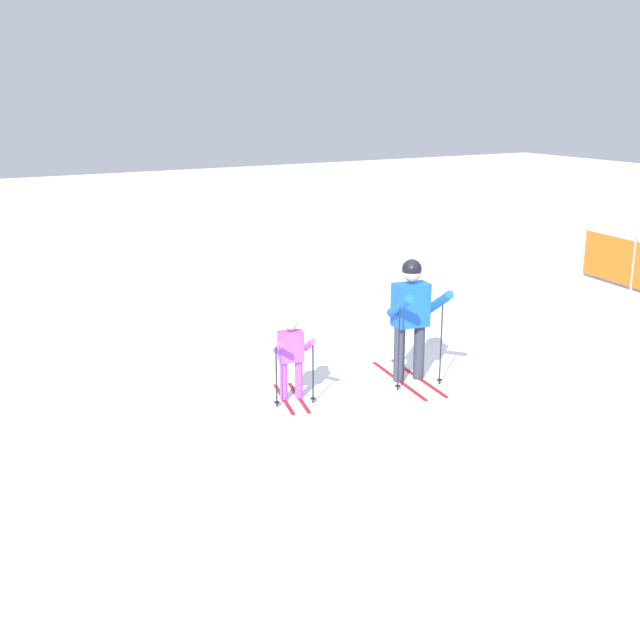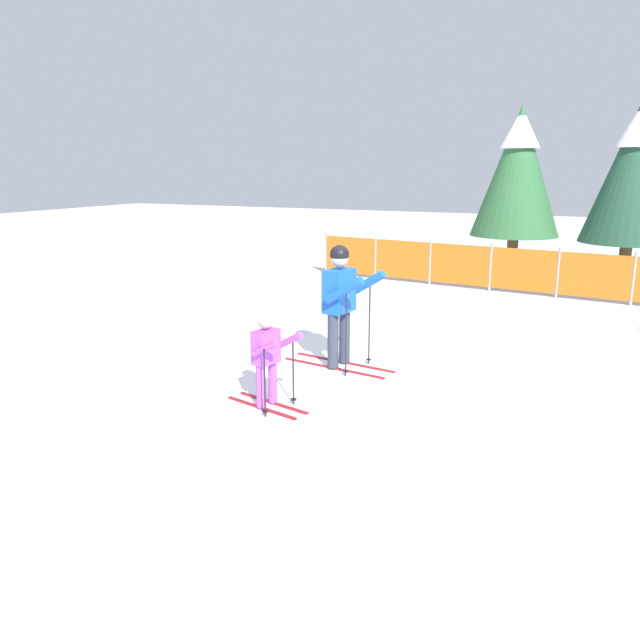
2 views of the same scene
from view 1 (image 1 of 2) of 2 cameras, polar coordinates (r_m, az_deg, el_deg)
name	(u,v)px [view 1 (image 1 of 2)]	position (r m, az deg, el deg)	size (l,w,h in m)	color
ground_plane	(425,384)	(11.00, 7.47, -4.51)	(60.00, 60.00, 0.00)	white
skier_adult	(412,309)	(10.79, 6.53, 0.75)	(1.63, 0.78, 1.69)	maroon
skier_child	(291,351)	(10.14, -2.06, -2.21)	(1.09, 0.56, 1.13)	maroon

